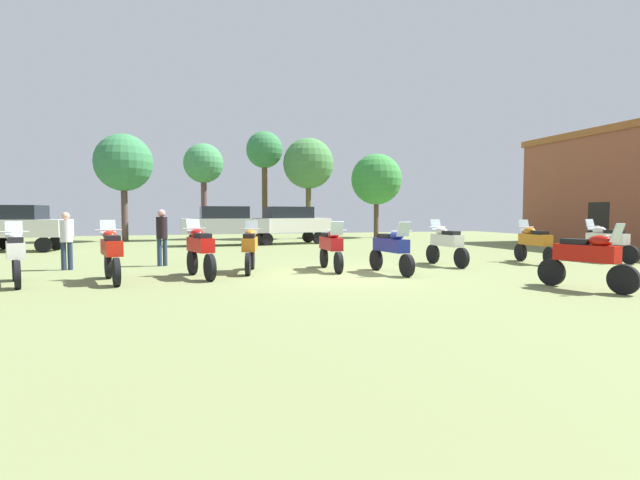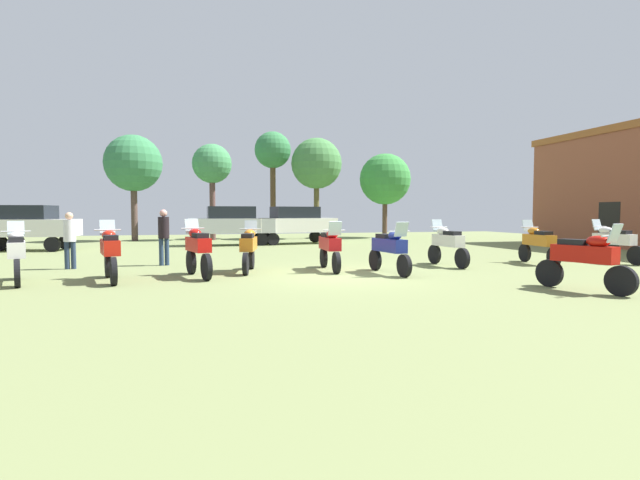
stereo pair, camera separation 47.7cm
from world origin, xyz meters
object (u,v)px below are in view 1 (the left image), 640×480
object	(u,v)px
motorcycle_8	(587,257)
tree_1	(204,165)
motorcycle_1	(200,249)
tree_2	(264,152)
motorcycle_7	(606,241)
motorcycle_9	(391,248)
motorcycle_5	(111,252)
motorcycle_12	(250,247)
car_4	(288,222)
person_2	(66,236)
motorcycle_10	(446,243)
person_1	(162,233)
car_1	(225,223)
tree_4	(376,180)
car_3	(13,224)
motorcycle_6	(534,242)
motorcycle_4	(331,246)
motorcycle_11	(15,254)
tree_6	(308,164)
tree_5	(123,163)

from	to	relation	value
motorcycle_8	tree_1	size ratio (longest dim) A/B	0.35
motorcycle_1	tree_2	size ratio (longest dim) A/B	0.30
motorcycle_7	motorcycle_9	distance (m)	8.39
motorcycle_5	tree_2	world-z (taller)	tree_2
motorcycle_12	car_4	distance (m)	12.39
person_2	tree_1	world-z (taller)	tree_1
motorcycle_1	motorcycle_10	world-z (taller)	motorcycle_1
motorcycle_12	person_1	world-z (taller)	person_1
motorcycle_1	motorcycle_9	bearing A→B (deg)	-21.82
car_1	person_1	bearing A→B (deg)	161.99
motorcycle_7	motorcycle_5	bearing A→B (deg)	175.00
motorcycle_7	tree_4	size ratio (longest dim) A/B	0.39
motorcycle_5	motorcycle_10	distance (m)	9.70
motorcycle_7	car_3	bearing A→B (deg)	146.26
motorcycle_9	tree_2	distance (m)	19.56
person_1	tree_4	distance (m)	19.91
motorcycle_6	tree_4	bearing A→B (deg)	91.24
tree_2	tree_4	size ratio (longest dim) A/B	1.22
motorcycle_12	person_2	xyz separation A→B (m)	(-5.04, 2.07, 0.27)
person_1	tree_1	xyz separation A→B (m)	(2.13, 14.43, 3.57)
motorcycle_1	tree_4	xyz separation A→B (m)	(12.52, 17.46, 3.19)
motorcycle_7	motorcycle_8	xyz separation A→B (m)	(-5.55, -4.57, -0.00)
motorcycle_4	car_4	size ratio (longest dim) A/B	0.49
motorcycle_7	motorcycle_4	bearing A→B (deg)	171.50
motorcycle_5	motorcycle_9	distance (m)	7.17
motorcycle_11	motorcycle_12	xyz separation A→B (m)	(5.56, 0.76, -0.01)
car_3	tree_2	xyz separation A→B (m)	(12.30, 7.35, 4.43)
motorcycle_12	tree_6	size ratio (longest dim) A/B	0.31
motorcycle_9	motorcycle_10	bearing A→B (deg)	-158.15
car_1	motorcycle_9	bearing A→B (deg)	-166.58
motorcycle_12	car_3	world-z (taller)	car_3
motorcycle_5	car_1	xyz separation A→B (m)	(3.90, 12.45, 0.44)
tree_1	motorcycle_4	bearing A→B (deg)	-81.38
motorcycle_9	car_1	xyz separation A→B (m)	(-3.25, 12.88, 0.46)
motorcycle_4	tree_1	world-z (taller)	tree_1
motorcycle_12	car_4	size ratio (longest dim) A/B	0.45
motorcycle_8	tree_2	xyz separation A→B (m)	(-2.87, 22.77, 4.89)
motorcycle_8	car_1	distance (m)	17.79
motorcycle_7	car_4	bearing A→B (deg)	117.26
person_2	tree_6	world-z (taller)	tree_6
tree_5	car_3	bearing A→B (deg)	-120.46
motorcycle_9	car_3	bearing A→B (deg)	-48.63
car_4	tree_1	world-z (taller)	tree_1
tree_5	tree_6	bearing A→B (deg)	-1.05
motorcycle_1	tree_1	world-z (taller)	tree_1
car_3	tree_6	size ratio (longest dim) A/B	0.70
person_1	tree_1	world-z (taller)	tree_1
motorcycle_12	person_1	xyz separation A→B (m)	(-2.40, 2.38, 0.33)
car_3	tree_5	world-z (taller)	tree_5
car_1	person_2	world-z (taller)	car_1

